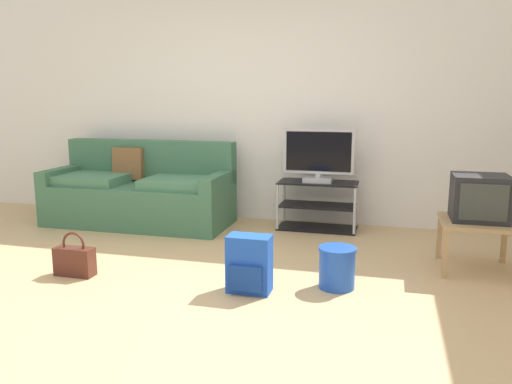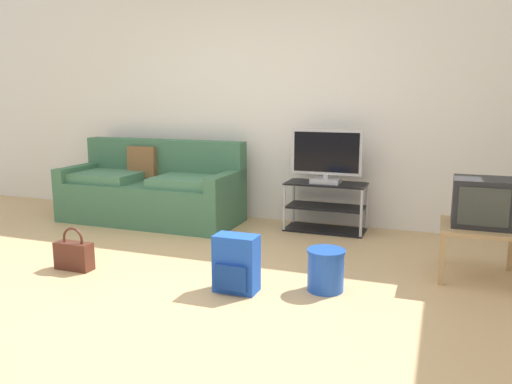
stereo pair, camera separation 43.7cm
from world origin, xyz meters
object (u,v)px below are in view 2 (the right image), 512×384
object	(u,v)px
tv_stand	(326,207)
crt_tv	(482,202)
flat_tv	(326,157)
side_table	(480,233)
backpack	(236,264)
handbag	(74,255)
cleaning_bucket	(326,269)
couch	(153,191)

from	to	relation	value
tv_stand	crt_tv	world-z (taller)	crt_tv
flat_tv	side_table	size ratio (longest dim) A/B	1.27
crt_tv	backpack	distance (m)	1.95
side_table	handbag	distance (m)	3.24
side_table	cleaning_bucket	world-z (taller)	side_table
side_table	backpack	size ratio (longest dim) A/B	1.38
couch	side_table	world-z (taller)	couch
couch	side_table	bearing A→B (deg)	-12.34
crt_tv	tv_stand	bearing A→B (deg)	145.99
tv_stand	handbag	size ratio (longest dim) A/B	2.34
backpack	handbag	xyz separation A→B (m)	(-1.43, -0.03, -0.08)
flat_tv	crt_tv	size ratio (longest dim) A/B	1.72
handbag	crt_tv	bearing A→B (deg)	17.39
handbag	couch	bearing A→B (deg)	99.84
flat_tv	handbag	distance (m)	2.62
tv_stand	couch	bearing A→B (deg)	-172.89
flat_tv	cleaning_bucket	xyz separation A→B (m)	(0.38, -1.65, -0.62)
crt_tv	handbag	xyz separation A→B (m)	(-3.09, -0.97, -0.48)
tv_stand	side_table	size ratio (longest dim) A/B	1.43
couch	crt_tv	xyz separation A→B (m)	(3.38, -0.72, 0.26)
tv_stand	backpack	distance (m)	1.92
tv_stand	flat_tv	world-z (taller)	flat_tv
backpack	couch	bearing A→B (deg)	114.28
flat_tv	handbag	bearing A→B (deg)	-130.89
backpack	flat_tv	bearing A→B (deg)	61.43
handbag	cleaning_bucket	bearing A→B (deg)	7.48
couch	backpack	distance (m)	2.40
tv_stand	handbag	distance (m)	2.55
tv_stand	cleaning_bucket	size ratio (longest dim) A/B	2.69
couch	flat_tv	size ratio (longest dim) A/B	2.73
flat_tv	backpack	distance (m)	1.99
backpack	cleaning_bucket	distance (m)	0.65
crt_tv	cleaning_bucket	bearing A→B (deg)	-146.37
cleaning_bucket	tv_stand	bearing A→B (deg)	102.85
flat_tv	couch	bearing A→B (deg)	-173.54
backpack	handbag	size ratio (longest dim) A/B	1.18
flat_tv	tv_stand	bearing A→B (deg)	90.00
backpack	tv_stand	bearing A→B (deg)	61.51
crt_tv	couch	bearing A→B (deg)	167.92
couch	cleaning_bucket	distance (m)	2.74
side_table	crt_tv	xyz separation A→B (m)	(-0.00, 0.02, 0.24)
side_table	cleaning_bucket	size ratio (longest dim) A/B	1.87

